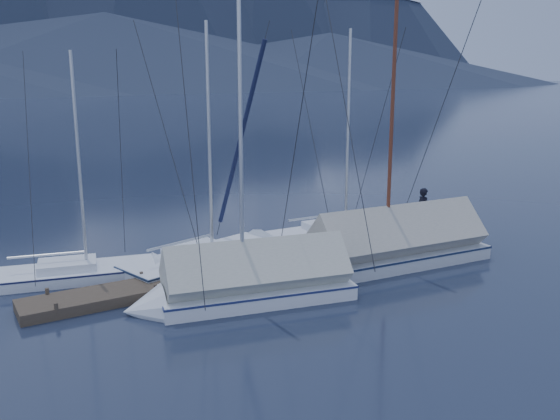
% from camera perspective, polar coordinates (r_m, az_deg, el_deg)
% --- Properties ---
extents(ground, '(1000.00, 1000.00, 0.00)m').
position_cam_1_polar(ground, '(20.36, 2.92, -7.14)').
color(ground, black).
rests_on(ground, ground).
extents(dock, '(18.00, 1.50, 0.54)m').
position_cam_1_polar(dock, '(21.92, -0.00, -5.33)').
color(dock, '#382D23').
rests_on(dock, ground).
extents(mooring_posts, '(15.12, 1.52, 0.35)m').
position_cam_1_polar(mooring_posts, '(21.60, -1.14, -4.94)').
color(mooring_posts, '#382D23').
rests_on(mooring_posts, ground).
extents(sailboat_open_left, '(6.69, 3.30, 8.52)m').
position_cam_1_polar(sailboat_open_left, '(21.95, -16.86, -5.78)').
color(sailboat_open_left, silver).
rests_on(sailboat_open_left, ground).
extents(sailboat_open_mid, '(7.61, 3.91, 9.69)m').
position_cam_1_polar(sailboat_open_mid, '(23.00, -5.54, -4.34)').
color(sailboat_open_mid, silver).
rests_on(sailboat_open_mid, ground).
extents(sailboat_open_right, '(7.40, 3.14, 9.67)m').
position_cam_1_polar(sailboat_open_right, '(26.37, 7.22, -2.12)').
color(sailboat_open_right, silver).
rests_on(sailboat_open_right, ground).
extents(sailboat_covered_near, '(8.48, 3.58, 10.79)m').
position_cam_1_polar(sailboat_covered_near, '(22.48, 9.84, -3.91)').
color(sailboat_covered_near, silver).
rests_on(sailboat_covered_near, ground).
extents(sailboat_covered_far, '(7.45, 3.61, 10.05)m').
position_cam_1_polar(sailboat_covered_far, '(18.72, -4.02, -7.40)').
color(sailboat_covered_far, silver).
rests_on(sailboat_covered_far, ground).
extents(person, '(0.56, 0.76, 1.90)m').
position_cam_1_polar(person, '(26.16, 13.63, 0.02)').
color(person, black).
rests_on(person, dock).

